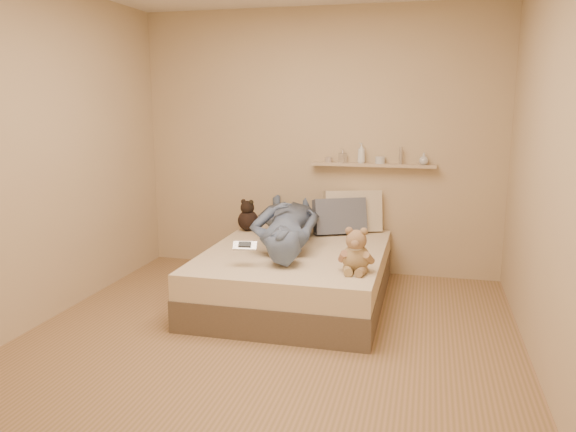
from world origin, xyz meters
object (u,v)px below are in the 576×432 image
(game_console, at_px, (245,246))
(person, at_px, (286,223))
(wall_shelf, at_px, (373,165))
(pillow_cream, at_px, (353,211))
(dark_plush, at_px, (248,217))
(pillow_grey, at_px, (340,216))
(teddy_bear, at_px, (356,254))
(bed, at_px, (296,275))

(game_console, distance_m, person, 0.76)
(wall_shelf, bearing_deg, pillow_cream, -155.74)
(dark_plush, bearing_deg, wall_shelf, 14.61)
(pillow_cream, distance_m, person, 0.83)
(person, bearing_deg, pillow_cream, -138.53)
(game_console, height_order, dark_plush, dark_plush)
(pillow_cream, bearing_deg, pillow_grey, -127.20)
(pillow_cream, xyz_separation_m, person, (-0.50, -0.66, -0.00))
(teddy_bear, relative_size, pillow_cream, 0.63)
(teddy_bear, distance_m, pillow_cream, 1.38)
(pillow_grey, distance_m, person, 0.66)
(pillow_cream, xyz_separation_m, wall_shelf, (0.18, 0.08, 0.45))
(bed, bearing_deg, game_console, -114.61)
(game_console, distance_m, pillow_grey, 1.38)
(bed, distance_m, dark_plush, 0.94)
(person, bearing_deg, dark_plush, -52.35)
(bed, relative_size, dark_plush, 6.05)
(game_console, distance_m, dark_plush, 1.24)
(bed, height_order, dark_plush, dark_plush)
(game_console, xyz_separation_m, pillow_grey, (0.53, 1.27, 0.01))
(pillow_cream, relative_size, pillow_grey, 1.10)
(bed, bearing_deg, pillow_grey, 68.74)
(bed, xyz_separation_m, person, (-0.13, 0.17, 0.42))
(bed, height_order, teddy_bear, teddy_bear)
(person, bearing_deg, wall_shelf, -143.77)
(bed, distance_m, pillow_cream, 1.01)
(pillow_cream, bearing_deg, game_console, -114.43)
(teddy_bear, height_order, pillow_cream, pillow_cream)
(dark_plush, distance_m, pillow_grey, 0.90)
(dark_plush, xyz_separation_m, wall_shelf, (1.18, 0.31, 0.51))
(game_console, bearing_deg, pillow_cream, 65.57)
(bed, distance_m, pillow_grey, 0.84)
(game_console, relative_size, person, 0.12)
(dark_plush, bearing_deg, game_console, -72.96)
(teddy_bear, xyz_separation_m, pillow_cream, (-0.21, 1.36, 0.06))
(teddy_bear, height_order, wall_shelf, wall_shelf)
(pillow_cream, distance_m, pillow_grey, 0.18)
(person, bearing_deg, game_console, 68.27)
(pillow_grey, relative_size, wall_shelf, 0.42)
(wall_shelf, bearing_deg, dark_plush, -165.39)
(teddy_bear, distance_m, pillow_grey, 1.26)
(game_console, relative_size, dark_plush, 0.62)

